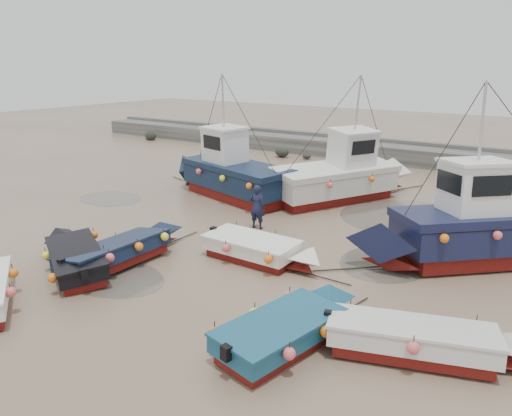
# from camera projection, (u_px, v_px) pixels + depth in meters

# --- Properties ---
(ground) EXTENTS (120.00, 120.00, 0.00)m
(ground) POSITION_uv_depth(u_px,v_px,m) (213.00, 272.00, 16.85)
(ground) COLOR #91775E
(ground) RESTS_ON ground
(seawall) EXTENTS (60.00, 4.92, 1.50)m
(seawall) POSITION_uv_depth(u_px,v_px,m) (417.00, 156.00, 34.03)
(seawall) COLOR slate
(seawall) RESTS_ON ground
(puddle_a) EXTENTS (4.20, 4.20, 0.01)m
(puddle_a) POSITION_uv_depth(u_px,v_px,m) (110.00, 276.00, 16.52)
(puddle_a) COLOR #564F45
(puddle_a) RESTS_ON ground
(puddle_b) EXTENTS (3.11, 3.11, 0.01)m
(puddle_b) POSITION_uv_depth(u_px,v_px,m) (385.00, 263.00, 17.62)
(puddle_b) COLOR #564F45
(puddle_b) RESTS_ON ground
(puddle_c) EXTENTS (3.56, 3.56, 0.01)m
(puddle_c) POSITION_uv_depth(u_px,v_px,m) (110.00, 199.00, 25.89)
(puddle_c) COLOR #564F45
(puddle_c) RESTS_ON ground
(puddle_d) EXTENTS (6.14, 6.14, 0.01)m
(puddle_d) POSITION_uv_depth(u_px,v_px,m) (408.00, 217.00, 22.78)
(puddle_d) COLOR #564F45
(puddle_d) RESTS_ON ground
(dinghy_1) EXTENTS (2.27, 6.31, 1.43)m
(dinghy_1) POSITION_uv_depth(u_px,v_px,m) (124.00, 248.00, 17.52)
(dinghy_1) COLOR maroon
(dinghy_1) RESTS_ON ground
(dinghy_2) EXTENTS (2.47, 5.65, 1.43)m
(dinghy_2) POSITION_uv_depth(u_px,v_px,m) (289.00, 325.00, 12.39)
(dinghy_2) COLOR maroon
(dinghy_2) RESTS_ON ground
(dinghy_3) EXTENTS (6.12, 2.93, 1.43)m
(dinghy_3) POSITION_uv_depth(u_px,v_px,m) (428.00, 339.00, 11.77)
(dinghy_3) COLOR maroon
(dinghy_3) RESTS_ON ground
(dinghy_4) EXTENTS (5.76, 3.65, 1.43)m
(dinghy_4) POSITION_uv_depth(u_px,v_px,m) (76.00, 253.00, 17.02)
(dinghy_4) COLOR maroon
(dinghy_4) RESTS_ON ground
(dinghy_5) EXTENTS (5.73, 2.12, 1.43)m
(dinghy_5) POSITION_uv_depth(u_px,v_px,m) (260.00, 247.00, 17.55)
(dinghy_5) COLOR maroon
(dinghy_5) RESTS_ON ground
(cabin_boat_0) EXTENTS (9.64, 4.32, 6.22)m
(cabin_boat_0) POSITION_uv_depth(u_px,v_px,m) (230.00, 171.00, 25.96)
(cabin_boat_0) COLOR maroon
(cabin_boat_0) RESTS_ON ground
(cabin_boat_1) EXTENTS (5.45, 9.21, 6.22)m
(cabin_boat_1) POSITION_uv_depth(u_px,v_px,m) (344.00, 174.00, 25.30)
(cabin_boat_1) COLOR maroon
(cabin_boat_1) RESTS_ON ground
(cabin_boat_2) EXTENTS (8.29, 7.95, 6.22)m
(cabin_boat_2) POSITION_uv_depth(u_px,v_px,m) (482.00, 226.00, 17.33)
(cabin_boat_2) COLOR maroon
(cabin_boat_2) RESTS_ON ground
(person) EXTENTS (0.75, 0.55, 1.90)m
(person) POSITION_uv_depth(u_px,v_px,m) (257.00, 228.00, 21.29)
(person) COLOR #171B37
(person) RESTS_ON ground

